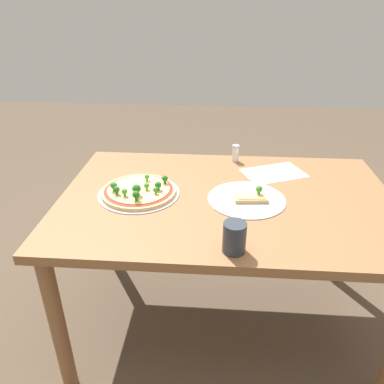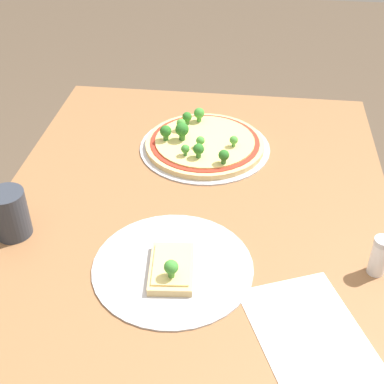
{
  "view_description": "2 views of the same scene",
  "coord_description": "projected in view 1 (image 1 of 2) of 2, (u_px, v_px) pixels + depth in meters",
  "views": [
    {
      "loc": [
        0.04,
        1.34,
        1.43
      ],
      "look_at": [
        0.14,
        0.01,
        0.72
      ],
      "focal_mm": 35.0,
      "sensor_mm": 36.0,
      "label": 1
    },
    {
      "loc": [
        -0.81,
        -0.11,
        1.44
      ],
      "look_at": [
        0.14,
        0.01,
        0.72
      ],
      "focal_mm": 50.0,
      "sensor_mm": 36.0,
      "label": 2
    }
  ],
  "objects": [
    {
      "name": "paper_menu",
      "position": [
        274.0,
        173.0,
        1.72
      ],
      "size": [
        0.32,
        0.27,
        0.0
      ],
      "primitive_type": "cube",
      "rotation": [
        0.0,
        0.0,
        0.4
      ],
      "color": "silver",
      "rests_on": "dining_table"
    },
    {
      "name": "drinking_cup",
      "position": [
        234.0,
        237.0,
        1.18
      ],
      "size": [
        0.08,
        0.08,
        0.1
      ],
      "primitive_type": "cylinder",
      "color": "#2D333D",
      "rests_on": "dining_table"
    },
    {
      "name": "ground_plane",
      "position": [
        221.0,
        321.0,
        1.85
      ],
      "size": [
        8.0,
        8.0,
        0.0
      ],
      "primitive_type": "plane",
      "color": "brown"
    },
    {
      "name": "dining_table",
      "position": [
        226.0,
        214.0,
        1.56
      ],
      "size": [
        1.36,
        0.88,
        0.7
      ],
      "color": "brown",
      "rests_on": "ground_plane"
    },
    {
      "name": "pizza_tray_slice",
      "position": [
        248.0,
        198.0,
        1.5
      ],
      "size": [
        0.31,
        0.31,
        0.06
      ],
      "color": "#B7B7BC",
      "rests_on": "dining_table"
    },
    {
      "name": "pizza_tray_whole",
      "position": [
        139.0,
        191.0,
        1.54
      ],
      "size": [
        0.34,
        0.34,
        0.07
      ],
      "color": "#B7B7BC",
      "rests_on": "dining_table"
    },
    {
      "name": "condiment_shaker",
      "position": [
        235.0,
        153.0,
        1.83
      ],
      "size": [
        0.03,
        0.03,
        0.08
      ],
      "color": "silver",
      "rests_on": "dining_table"
    }
  ]
}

